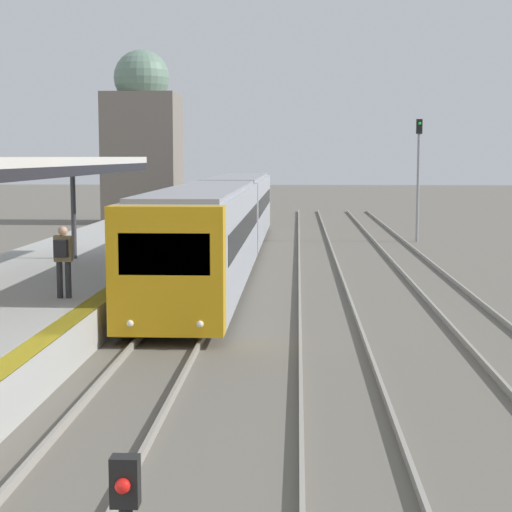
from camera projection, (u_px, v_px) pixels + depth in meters
The scene contains 4 objects.
person_on_platform at pixel (63, 256), 19.60m from camera, with size 0.40×0.40×1.66m.
train_near at pixel (225, 217), 33.50m from camera, with size 2.55×30.75×3.21m.
signal_mast_far at pixel (418, 166), 41.31m from camera, with size 0.28×0.29×5.92m.
distant_domed_building at pixel (143, 142), 53.04m from camera, with size 4.45×4.45×10.65m.
Camera 1 is at (2.84, -4.34, 4.15)m, focal length 60.00 mm.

